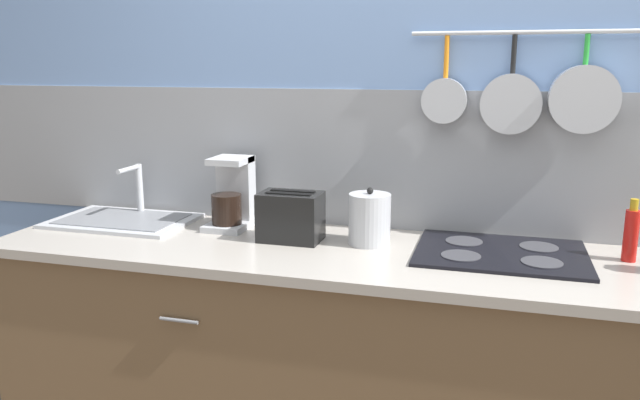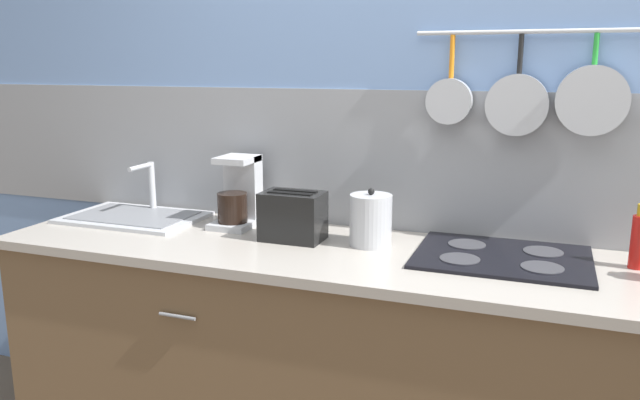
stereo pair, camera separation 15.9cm
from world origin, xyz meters
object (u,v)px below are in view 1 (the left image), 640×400
Objects in this scene: coffee_maker at (232,197)px; toaster at (291,217)px; kettle at (370,219)px; bottle_cooking_wine at (631,234)px.

coffee_maker is 1.16× the size of toaster.
kettle is 0.88m from bottle_cooking_wine.
kettle is 0.99× the size of bottle_cooking_wine.
kettle is at bearing 6.62° from toaster.
kettle is at bearing -177.24° from bottle_cooking_wine.
toaster is at bearing -176.27° from bottle_cooking_wine.
coffee_maker reaches higher than kettle.
bottle_cooking_wine reaches higher than toaster.
bottle_cooking_wine is at bearing 3.73° from toaster.
coffee_maker is at bearing 177.73° from bottle_cooking_wine.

